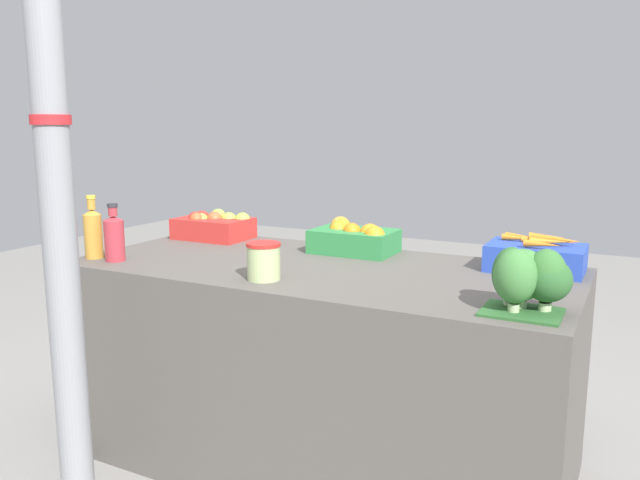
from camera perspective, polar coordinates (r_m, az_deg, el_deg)
ground_plane at (r=2.69m, az=0.00°, el=-19.24°), size 10.00×10.00×0.00m
market_table at (r=2.52m, az=0.00°, el=-11.28°), size 1.91×0.88×0.80m
support_pole at (r=2.09m, az=-23.41°, el=10.03°), size 0.12×0.12×2.70m
apple_crate at (r=3.02m, az=-9.74°, el=1.31°), size 0.34×0.23×0.13m
orange_crate at (r=2.64m, az=3.14°, el=0.17°), size 0.34×0.23×0.14m
carrot_crate at (r=2.44m, az=19.21°, el=-1.38°), size 0.34×0.24×0.14m
broccoli_pile at (r=1.88m, az=18.50°, el=-3.24°), size 0.24×0.20×0.19m
juice_bottle_amber at (r=2.68m, az=-20.04°, el=0.70°), size 0.07×0.07×0.26m
juice_bottle_ruby at (r=2.60m, az=-18.30°, el=0.28°), size 0.08×0.08×0.23m
pickle_jar at (r=2.18m, az=-5.18°, el=-1.93°), size 0.12×0.12×0.13m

